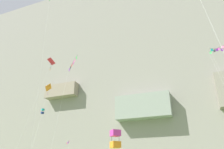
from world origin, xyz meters
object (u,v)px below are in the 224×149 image
(kite_box_low_left, at_px, (43,112))
(kite_banner_mid_left, at_px, (222,53))
(kite_box_low_center, at_px, (115,139))
(kite_banner_mid_right, at_px, (72,67))
(kite_diamond_low_right, at_px, (48,89))
(kite_diamond_upper_mid, at_px, (50,65))
(kite_banner_upper_left, at_px, (68,145))

(kite_box_low_left, bearing_deg, kite_banner_mid_left, 2.59)
(kite_box_low_center, bearing_deg, kite_banner_mid_right, 152.99)
(kite_diamond_low_right, distance_m, kite_box_low_center, 30.29)
(kite_banner_mid_right, bearing_deg, kite_diamond_low_right, 144.72)
(kite_box_low_left, bearing_deg, kite_diamond_upper_mid, -49.47)
(kite_banner_upper_left, bearing_deg, kite_banner_mid_right, -60.19)
(kite_box_low_left, xyz_separation_m, kite_banner_mid_left, (39.50, 1.79, 8.17))
(kite_diamond_upper_mid, height_order, kite_box_low_left, kite_diamond_upper_mid)
(kite_box_low_left, height_order, kite_banner_mid_right, kite_banner_mid_right)
(kite_diamond_upper_mid, height_order, kite_box_low_center, kite_diamond_upper_mid)
(kite_diamond_upper_mid, relative_size, kite_box_low_left, 1.49)
(kite_banner_upper_left, bearing_deg, kite_diamond_upper_mid, -88.84)
(kite_box_low_center, bearing_deg, kite_banner_mid_left, 42.74)
(kite_banner_mid_right, distance_m, kite_box_low_center, 19.16)
(kite_banner_mid_left, distance_m, kite_diamond_low_right, 39.21)
(kite_box_low_left, distance_m, kite_banner_mid_right, 15.50)
(kite_diamond_upper_mid, distance_m, kite_banner_mid_right, 4.78)
(kite_banner_upper_left, distance_m, kite_diamond_low_right, 14.96)
(kite_box_low_left, relative_size, kite_diamond_low_right, 0.71)
(kite_diamond_low_right, bearing_deg, kite_box_low_center, -31.46)
(kite_diamond_upper_mid, xyz_separation_m, kite_box_low_center, (15.55, -4.75, -15.62))
(kite_banner_mid_left, height_order, kite_diamond_low_right, kite_banner_mid_left)
(kite_banner_mid_right, bearing_deg, kite_box_low_left, 146.83)
(kite_box_low_center, bearing_deg, kite_diamond_low_right, 148.54)
(kite_diamond_upper_mid, distance_m, kite_box_low_center, 22.55)
(kite_banner_upper_left, relative_size, kite_box_low_left, 0.52)
(kite_diamond_upper_mid, distance_m, kite_banner_mid_left, 33.77)
(kite_diamond_upper_mid, height_order, kite_banner_upper_left, kite_diamond_upper_mid)
(kite_banner_upper_left, xyz_separation_m, kite_banner_mid_left, (32.24, 1.29, 15.79))
(kite_diamond_low_right, distance_m, kite_banner_mid_right, 14.30)
(kite_banner_mid_left, bearing_deg, kite_box_low_center, -137.26)
(kite_diamond_low_right, height_order, kite_banner_mid_right, kite_diamond_low_right)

